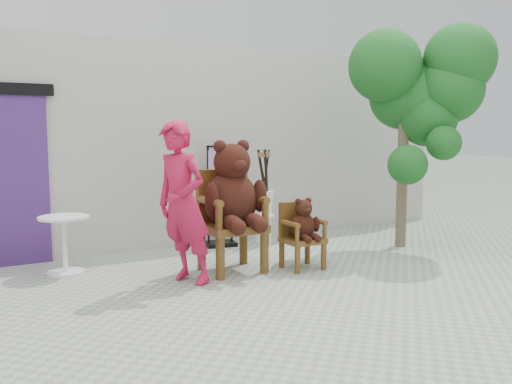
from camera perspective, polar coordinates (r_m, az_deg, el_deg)
ground_plane at (r=6.29m, az=5.90°, el=-9.50°), size 60.00×60.00×0.00m
back_wall at (r=8.76m, az=-5.89°, el=4.92°), size 9.00×1.00×3.00m
chair_big at (r=6.61m, az=-2.56°, el=-0.69°), size 0.80×0.85×1.62m
chair_small at (r=6.82m, az=4.87°, el=-3.71°), size 0.47×0.48×0.90m
person at (r=6.07m, az=-7.64°, el=-1.25°), size 0.68×0.79×1.84m
cafe_table at (r=6.96m, az=-19.52°, el=-4.57°), size 0.60×0.60×0.70m
display_stand at (r=8.15m, az=-3.80°, el=-1.64°), size 0.50×0.42×1.51m
stool_bucket at (r=8.23m, az=0.82°, el=-1.13°), size 0.32×0.32×1.45m
tree at (r=8.43m, az=17.40°, el=10.33°), size 1.90×1.66×3.26m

